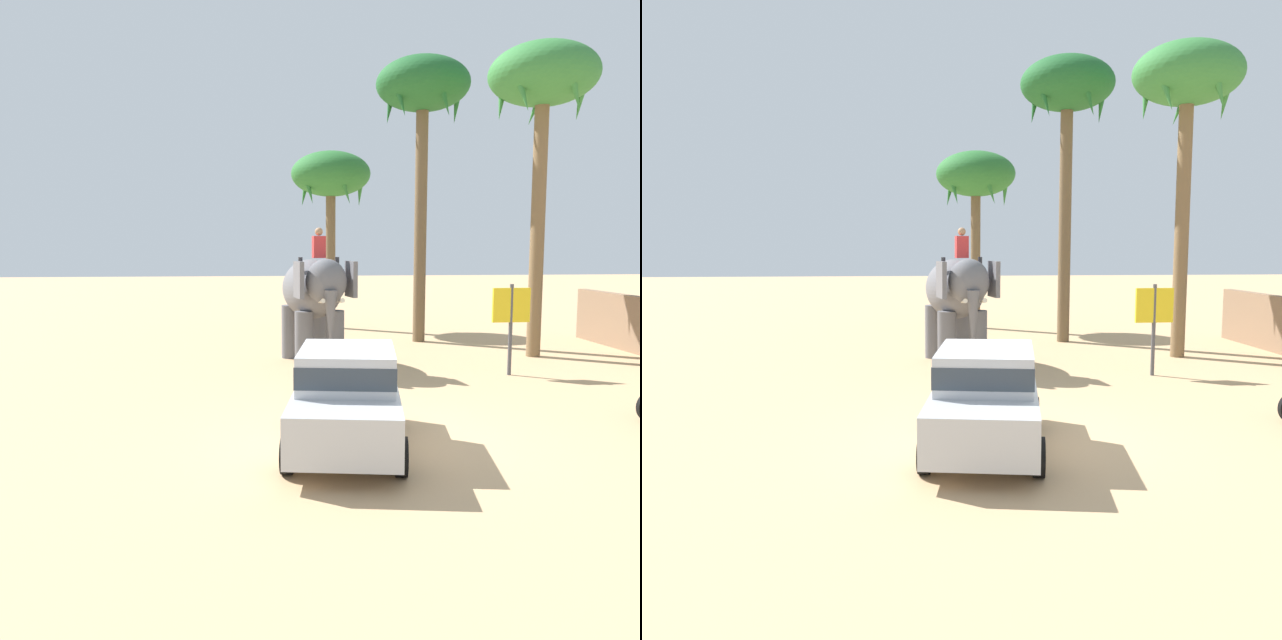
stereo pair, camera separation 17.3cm
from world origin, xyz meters
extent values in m
plane|color=tan|center=(0.00, 0.00, 0.00)|extent=(120.00, 120.00, 0.00)
cube|color=#B7BABF|center=(-0.63, -0.33, 0.68)|extent=(2.38, 4.33, 0.76)
cube|color=#B7BABF|center=(-0.61, -0.23, 1.38)|extent=(1.90, 2.34, 0.64)
cube|color=#2D3842|center=(-0.61, -0.23, 1.38)|extent=(1.92, 2.36, 0.35)
cylinder|color=black|center=(-0.01, -1.73, 0.30)|extent=(0.28, 0.62, 0.60)
cylinder|color=black|center=(-1.68, -1.43, 0.30)|extent=(0.28, 0.62, 0.60)
cylinder|color=black|center=(0.43, 0.78, 0.30)|extent=(0.28, 0.62, 0.60)
cylinder|color=black|center=(-1.25, 1.07, 0.30)|extent=(0.28, 0.62, 0.60)
ellipsoid|color=slate|center=(-0.49, 7.84, 2.15)|extent=(2.05, 3.30, 1.70)
cylinder|color=slate|center=(0.09, 6.98, 0.80)|extent=(0.52, 0.52, 1.60)
cylinder|color=slate|center=(-0.78, 6.85, 0.80)|extent=(0.52, 0.52, 1.60)
cylinder|color=slate|center=(-0.19, 8.82, 0.80)|extent=(0.52, 0.52, 1.60)
cylinder|color=slate|center=(-1.06, 8.69, 0.80)|extent=(0.52, 0.52, 1.60)
ellipsoid|color=slate|center=(-0.24, 6.23, 2.45)|extent=(1.24, 1.15, 1.20)
cube|color=slate|center=(0.45, 6.43, 2.50)|extent=(0.24, 0.81, 0.96)
cube|color=slate|center=(-0.97, 6.22, 2.50)|extent=(0.24, 0.81, 0.96)
cone|color=slate|center=(-0.18, 5.78, 1.45)|extent=(0.41, 0.41, 1.60)
cone|color=beige|center=(0.07, 5.87, 1.95)|extent=(0.20, 0.57, 0.21)
cone|color=beige|center=(-0.44, 5.79, 1.95)|extent=(0.20, 0.57, 0.21)
cube|color=red|center=(-0.36, 6.99, 3.35)|extent=(0.37, 0.29, 0.60)
sphere|color=#A87A56|center=(-0.36, 6.99, 3.77)|extent=(0.22, 0.22, 0.22)
cylinder|color=#333338|center=(0.15, 7.07, 2.80)|extent=(0.12, 0.12, 0.55)
cylinder|color=#333338|center=(-0.87, 6.92, 2.80)|extent=(0.12, 0.12, 0.55)
cylinder|color=brown|center=(3.66, 11.60, 4.32)|extent=(0.42, 0.42, 8.65)
ellipsoid|color=#1E5B28|center=(3.66, 11.60, 8.85)|extent=(3.20, 3.20, 1.80)
cone|color=#1E5B28|center=(4.86, 11.60, 8.35)|extent=(0.40, 0.92, 1.64)
cone|color=#1E5B28|center=(4.03, 12.75, 8.35)|extent=(0.91, 0.57, 1.67)
cone|color=#1E5B28|center=(2.69, 12.31, 8.35)|extent=(0.73, 0.83, 1.69)
cone|color=#1E5B28|center=(2.69, 10.90, 8.35)|extent=(0.73, 0.83, 1.69)
cone|color=#1E5B28|center=(4.03, 10.46, 8.35)|extent=(0.91, 0.57, 1.67)
cylinder|color=brown|center=(1.00, 15.73, 3.02)|extent=(0.39, 0.39, 6.04)
ellipsoid|color=#286B2D|center=(1.00, 15.73, 6.24)|extent=(3.20, 3.20, 1.80)
cone|color=#286B2D|center=(2.20, 15.73, 5.74)|extent=(0.40, 0.92, 1.64)
cone|color=#286B2D|center=(1.37, 16.87, 5.74)|extent=(0.91, 0.57, 1.67)
cone|color=#286B2D|center=(0.03, 16.44, 5.74)|extent=(0.73, 0.83, 1.69)
cone|color=#286B2D|center=(0.03, 15.03, 5.74)|extent=(0.73, 0.83, 1.69)
cone|color=#286B2D|center=(1.37, 14.59, 5.74)|extent=(0.91, 0.57, 1.67)
cylinder|color=brown|center=(6.39, 8.19, 4.09)|extent=(0.42, 0.42, 8.19)
ellipsoid|color=#337A38|center=(6.39, 8.19, 8.39)|extent=(3.20, 3.20, 1.80)
cone|color=#337A38|center=(7.59, 8.19, 7.89)|extent=(0.40, 0.92, 1.64)
cone|color=#337A38|center=(6.76, 9.33, 7.89)|extent=(0.91, 0.57, 1.67)
cone|color=#337A38|center=(5.41, 8.89, 7.89)|extent=(0.73, 0.83, 1.69)
cone|color=#337A38|center=(5.41, 7.48, 7.89)|extent=(0.73, 0.83, 1.69)
cone|color=#337A38|center=(6.76, 7.04, 7.89)|extent=(0.91, 0.57, 1.67)
cylinder|color=#4C4C51|center=(4.53, 5.46, 1.20)|extent=(0.10, 0.10, 2.40)
cube|color=yellow|center=(4.53, 5.46, 1.85)|extent=(1.00, 0.08, 0.90)
camera|label=1|loc=(-2.17, -10.96, 3.43)|focal=36.83mm
camera|label=2|loc=(-1.99, -10.98, 3.43)|focal=36.83mm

